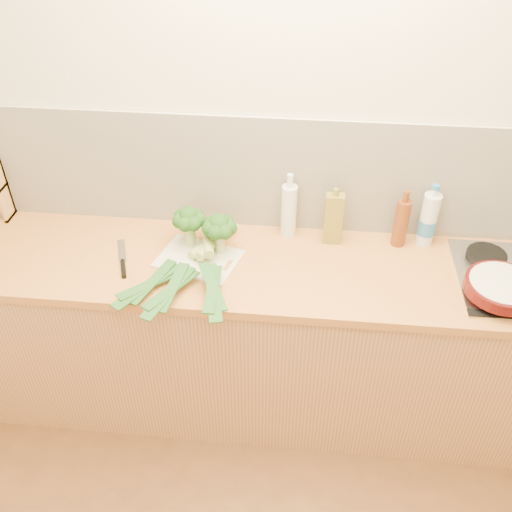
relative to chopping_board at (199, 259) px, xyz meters
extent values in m
plane|color=beige|center=(0.36, 0.30, 0.39)|extent=(3.50, 0.00, 3.50)
cube|color=silver|center=(0.36, 0.29, 0.26)|extent=(3.20, 0.02, 0.54)
cube|color=tan|center=(0.36, 0.00, -0.48)|extent=(3.20, 0.60, 0.86)
cube|color=#BD7C37|center=(0.36, 0.00, -0.03)|extent=(3.20, 0.62, 0.04)
cylinder|color=black|center=(1.23, -0.12, 0.02)|extent=(0.17, 0.17, 0.03)
cylinder|color=black|center=(1.23, 0.12, 0.02)|extent=(0.17, 0.17, 0.03)
cube|color=beige|center=(0.00, 0.00, 0.00)|extent=(0.39, 0.33, 0.01)
cylinder|color=#A6BC6D|center=(-0.05, 0.09, 0.05)|extent=(0.05, 0.05, 0.09)
sphere|color=#153A10|center=(-0.05, 0.09, 0.16)|extent=(0.09, 0.09, 0.09)
sphere|color=#153A10|center=(-0.01, 0.09, 0.14)|extent=(0.07, 0.07, 0.07)
sphere|color=#153A10|center=(-0.03, 0.13, 0.14)|extent=(0.07, 0.07, 0.07)
sphere|color=#153A10|center=(-0.06, 0.13, 0.14)|extent=(0.07, 0.07, 0.07)
sphere|color=#153A10|center=(-0.09, 0.11, 0.14)|extent=(0.07, 0.07, 0.07)
sphere|color=#153A10|center=(-0.09, 0.08, 0.14)|extent=(0.07, 0.07, 0.07)
sphere|color=#153A10|center=(-0.06, 0.05, 0.14)|extent=(0.07, 0.07, 0.07)
sphere|color=#153A10|center=(-0.03, 0.06, 0.14)|extent=(0.07, 0.07, 0.07)
cylinder|color=#A6BC6D|center=(0.09, 0.06, 0.05)|extent=(0.04, 0.04, 0.09)
sphere|color=#153A10|center=(0.09, 0.06, 0.15)|extent=(0.09, 0.09, 0.09)
sphere|color=#153A10|center=(0.13, 0.06, 0.13)|extent=(0.07, 0.07, 0.07)
sphere|color=#153A10|center=(0.11, 0.09, 0.13)|extent=(0.07, 0.07, 0.07)
sphere|color=#153A10|center=(0.08, 0.10, 0.13)|extent=(0.07, 0.07, 0.07)
sphere|color=#153A10|center=(0.05, 0.08, 0.13)|extent=(0.07, 0.07, 0.07)
sphere|color=#153A10|center=(0.05, 0.04, 0.13)|extent=(0.07, 0.07, 0.07)
sphere|color=#153A10|center=(0.08, 0.02, 0.13)|extent=(0.07, 0.07, 0.07)
sphere|color=#153A10|center=(0.11, 0.02, 0.13)|extent=(0.07, 0.07, 0.07)
cylinder|color=white|center=(0.09, 0.17, 0.03)|extent=(0.10, 0.13, 0.04)
cylinder|color=#93AA55|center=(0.02, 0.05, 0.03)|extent=(0.12, 0.16, 0.04)
cube|color=#1E491A|center=(-0.16, -0.21, 0.03)|extent=(0.24, 0.25, 0.02)
cube|color=#1E491A|center=(-0.17, -0.23, 0.03)|extent=(0.23, 0.31, 0.01)
cube|color=#1E491A|center=(-0.15, -0.20, 0.03)|extent=(0.15, 0.28, 0.02)
cylinder|color=white|center=(0.08, 0.14, 0.05)|extent=(0.08, 0.12, 0.04)
cylinder|color=#93AA55|center=(0.04, 0.02, 0.05)|extent=(0.09, 0.15, 0.04)
cube|color=#1E491A|center=(-0.06, -0.26, 0.05)|extent=(0.19, 0.28, 0.02)
cube|color=#1E491A|center=(-0.07, -0.27, 0.05)|extent=(0.16, 0.34, 0.01)
cube|color=#1E491A|center=(-0.06, -0.25, 0.05)|extent=(0.08, 0.28, 0.02)
cylinder|color=white|center=(0.02, 0.12, 0.06)|extent=(0.06, 0.11, 0.04)
cylinder|color=#93AA55|center=(0.04, 0.02, 0.06)|extent=(0.07, 0.13, 0.04)
cube|color=#1E491A|center=(0.11, -0.26, 0.06)|extent=(0.06, 0.30, 0.02)
cube|color=#1E491A|center=(0.11, -0.28, 0.07)|extent=(0.12, 0.34, 0.01)
cube|color=#1E491A|center=(0.10, -0.25, 0.07)|extent=(0.16, 0.27, 0.02)
cube|color=silver|center=(-0.35, 0.03, 0.00)|extent=(0.09, 0.17, 0.00)
cylinder|color=black|center=(-0.30, -0.10, 0.00)|extent=(0.06, 0.11, 0.02)
cylinder|color=#430C0B|center=(1.23, -0.13, 0.06)|extent=(0.29, 0.29, 0.05)
cylinder|color=beige|center=(1.23, -0.13, 0.08)|extent=(0.26, 0.26, 0.00)
cube|color=tan|center=(-0.95, 0.23, 0.15)|extent=(0.01, 0.10, 0.31)
cube|color=olive|center=(0.57, 0.19, 0.12)|extent=(0.08, 0.05, 0.24)
cylinder|color=olive|center=(0.57, 0.19, 0.25)|extent=(0.02, 0.02, 0.03)
cylinder|color=silver|center=(0.37, 0.23, 0.12)|extent=(0.07, 0.07, 0.25)
cylinder|color=silver|center=(0.37, 0.23, 0.28)|extent=(0.03, 0.03, 0.06)
cylinder|color=#633112|center=(0.87, 0.21, 0.11)|extent=(0.06, 0.06, 0.22)
cylinder|color=#633112|center=(0.87, 0.21, 0.24)|extent=(0.03, 0.03, 0.05)
cylinder|color=silver|center=(0.98, 0.23, 0.12)|extent=(0.08, 0.08, 0.25)
cylinder|color=silver|center=(0.98, 0.23, 0.26)|extent=(0.03, 0.03, 0.03)
cylinder|color=teal|center=(0.98, 0.23, 0.08)|extent=(0.08, 0.08, 0.07)
camera|label=1|loc=(0.44, -1.89, 1.54)|focal=40.00mm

